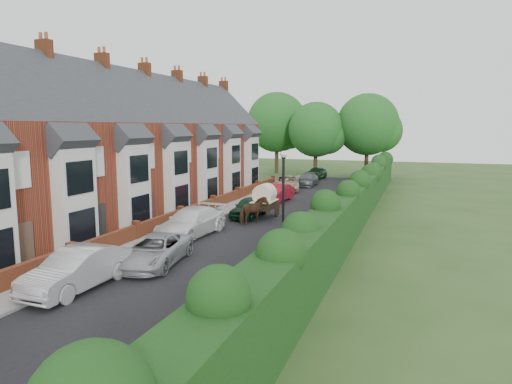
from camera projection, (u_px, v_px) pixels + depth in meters
ground at (176, 279)px, 18.84m from camera, size 140.00×140.00×0.00m
road at (255, 225)px, 29.25m from camera, size 6.00×58.00×0.02m
pavement_hedge_side at (318, 229)px, 27.87m from camera, size 2.20×58.00×0.12m
pavement_house_side at (201, 220)px, 30.53m from camera, size 1.70×58.00×0.12m
kerb_hedge_side at (302, 227)px, 28.22m from camera, size 0.18×58.00×0.13m
kerb_house_side at (212, 221)px, 30.26m from camera, size 0.18×58.00×0.13m
hedge at (349, 206)px, 27.05m from camera, size 2.10×58.00×2.85m
terrace_row at (108, 153)px, 31.14m from camera, size 9.05×40.50×11.50m
garden_wall_row at (181, 216)px, 29.88m from camera, size 0.35×40.35×1.10m
lamppost at (283, 191)px, 20.96m from camera, size 0.32×0.32×5.16m
tree_far_left at (319, 131)px, 56.24m from camera, size 7.14×6.80×9.29m
tree_far_right at (371, 126)px, 55.99m from camera, size 7.98×7.60×10.31m
tree_far_back at (280, 124)px, 60.90m from camera, size 8.40×8.00×10.82m
car_silver_a at (77, 269)px, 17.58m from camera, size 1.80×4.87×1.59m
car_silver_b at (155, 251)px, 20.68m from camera, size 2.93×5.12×1.35m
car_white at (191, 222)px, 26.25m from camera, size 2.66×5.63×1.59m
car_green at (249, 207)px, 31.65m from camera, size 1.71×4.13×1.40m
car_red at (277, 193)px, 38.10m from camera, size 1.94×4.57×1.47m
car_beige at (286, 183)px, 44.80m from camera, size 3.75×5.84×1.50m
car_grey at (307, 180)px, 48.38m from camera, size 1.92×4.61×1.33m
car_black at (316, 173)px, 54.82m from camera, size 1.98×4.28×1.42m
horse at (253, 211)px, 29.32m from camera, size 1.67×2.29×1.76m
horse_cart at (265, 198)px, 31.34m from camera, size 1.48×3.28×2.36m
car_extra_far at (316, 173)px, 54.59m from camera, size 2.12×4.45×1.47m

